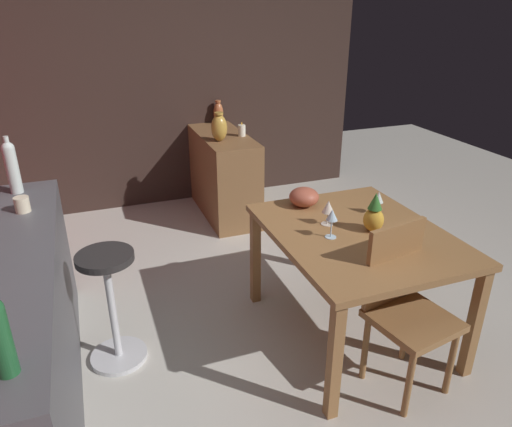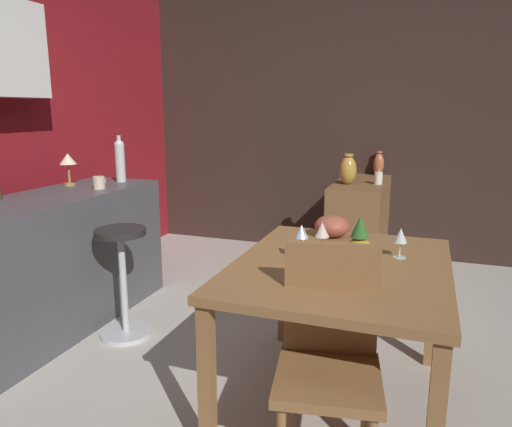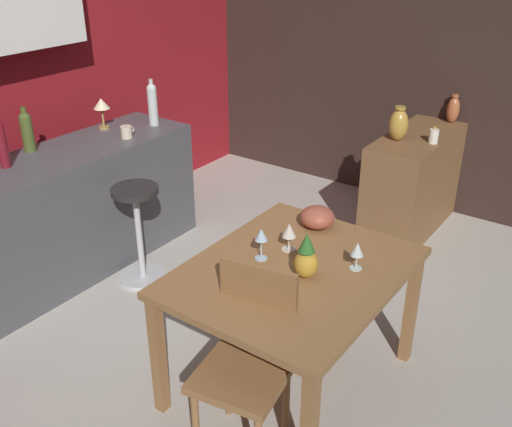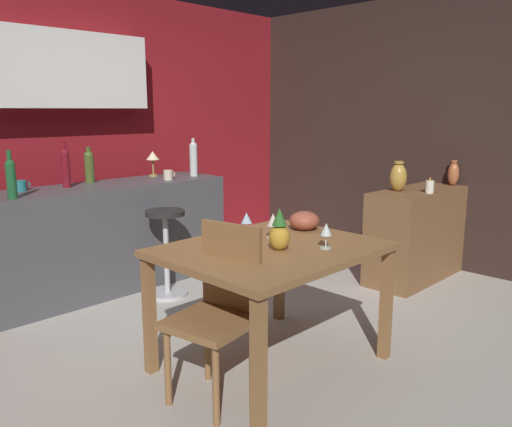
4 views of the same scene
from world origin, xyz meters
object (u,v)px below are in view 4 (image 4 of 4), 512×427
object	(u,v)px
pineapple_centerpiece	(279,232)
pillar_candle_tall	(430,187)
wine_bottle_clear	(193,158)
counter_lamp	(153,158)
wine_bottle_ruby	(66,166)
cup_cream	(168,175)
dining_table	(272,260)
wine_bottle_olive	(89,165)
wine_glass_center	(326,230)
vase_copper	(453,174)
fruit_bowl	(304,221)
cup_teal	(20,186)
wine_glass_left	(273,221)
vase_brass	(398,177)
sideboard_cabinet	(417,234)
wine_bottle_green	(11,177)
wine_glass_right	(247,219)
bar_stool	(166,251)
chair_near_window	(219,307)

from	to	relation	value
pineapple_centerpiece	pillar_candle_tall	size ratio (longest dim) A/B	1.81
wine_bottle_clear	counter_lamp	world-z (taller)	wine_bottle_clear
wine_bottle_ruby	cup_cream	world-z (taller)	wine_bottle_ruby
dining_table	pineapple_centerpiece	bearing A→B (deg)	-107.35
wine_bottle_olive	wine_bottle_ruby	bearing A→B (deg)	-154.09
wine_glass_center	vase_copper	bearing A→B (deg)	8.11
fruit_bowl	cup_teal	world-z (taller)	cup_teal
dining_table	counter_lamp	bearing A→B (deg)	73.09
wine_glass_left	pineapple_centerpiece	world-z (taller)	pineapple_centerpiece
wine_glass_left	vase_brass	xyz separation A→B (m)	(1.77, 0.16, 0.09)
wine_glass_left	cup_cream	xyz separation A→B (m)	(0.45, 1.70, 0.09)
sideboard_cabinet	cup_cream	xyz separation A→B (m)	(-1.54, 1.63, 0.53)
counter_lamp	cup_cream	bearing A→B (deg)	-98.14
cup_teal	vase_copper	world-z (taller)	vase_copper
fruit_bowl	wine_bottle_olive	world-z (taller)	wine_bottle_olive
wine_bottle_green	wine_bottle_olive	world-z (taller)	wine_bottle_green
wine_glass_right	cup_cream	bearing A→B (deg)	69.28
vase_brass	bar_stool	bearing A→B (deg)	145.04
fruit_bowl	bar_stool	bearing A→B (deg)	98.13
wine_glass_left	pineapple_centerpiece	bearing A→B (deg)	-129.66
sideboard_cabinet	wine_glass_right	xyz separation A→B (m)	(-2.15, 0.00, 0.46)
wine_bottle_clear	cup_teal	world-z (taller)	wine_bottle_clear
chair_near_window	cup_cream	distance (m)	2.18
counter_lamp	wine_glass_right	bearing A→B (deg)	-108.89
wine_bottle_green	wine_bottle_ruby	distance (m)	0.58
cup_teal	wine_bottle_ruby	bearing A→B (deg)	-14.01
wine_bottle_ruby	wine_bottle_olive	world-z (taller)	wine_bottle_ruby
wine_glass_right	counter_lamp	world-z (taller)	counter_lamp
pillar_candle_tall	sideboard_cabinet	bearing A→B (deg)	51.22
wine_bottle_ruby	wine_bottle_clear	distance (m)	1.20
fruit_bowl	pillar_candle_tall	size ratio (longest dim) A/B	1.48
wine_glass_left	wine_glass_center	bearing A→B (deg)	-84.66
pineapple_centerpiece	sideboard_cabinet	bearing A→B (deg)	7.17
wine_bottle_ruby	cup_cream	xyz separation A→B (m)	(0.85, -0.20, -0.13)
counter_lamp	cup_teal	bearing A→B (deg)	-179.66
wine_bottle_clear	cup_teal	size ratio (longest dim) A/B	2.75
wine_glass_center	pineapple_centerpiece	xyz separation A→B (m)	(-0.21, 0.17, -0.00)
pineapple_centerpiece	fruit_bowl	distance (m)	0.53
bar_stool	wine_bottle_clear	xyz separation A→B (m)	(0.66, 0.45, 0.69)
wine_bottle_green	counter_lamp	xyz separation A→B (m)	(1.42, 0.34, 0.02)
wine_bottle_olive	dining_table	bearing A→B (deg)	-90.60
chair_near_window	vase_copper	xyz separation A→B (m)	(3.04, 0.13, 0.43)
wine_glass_left	bar_stool	bearing A→B (deg)	84.44
wine_bottle_ruby	wine_bottle_olive	bearing A→B (deg)	25.91
wine_glass_center	fruit_bowl	bearing A→B (deg)	54.31
vase_brass	counter_lamp	bearing A→B (deg)	124.79
wine_glass_right	fruit_bowl	xyz separation A→B (m)	(0.47, -0.06, -0.07)
dining_table	wine_glass_center	size ratio (longest dim) A/B	8.22
wine_glass_center	wine_bottle_olive	xyz separation A→B (m)	(-0.16, 2.41, 0.20)
wine_bottle_clear	vase_brass	world-z (taller)	wine_bottle_clear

